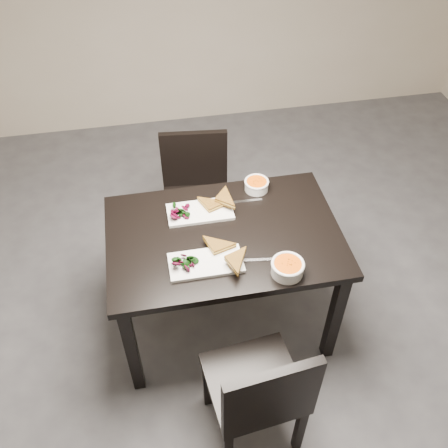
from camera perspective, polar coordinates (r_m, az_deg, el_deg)
name	(u,v)px	position (r m, az deg, el deg)	size (l,w,h in m)	color
ground	(256,346)	(3.04, 3.72, -13.73)	(5.00, 5.00, 0.00)	#47474C
room_shell	(282,49)	(1.77, 6.59, 19.26)	(5.02, 5.02, 2.81)	beige
table	(224,247)	(2.63, 0.00, -2.62)	(1.20, 0.80, 0.75)	black
chair_near	(260,392)	(2.35, 4.13, -18.62)	(0.46, 0.46, 0.85)	black
chair_far	(196,190)	(3.22, -3.22, 3.86)	(0.46, 0.46, 0.85)	black
plate_near	(206,263)	(2.41, -2.08, -4.47)	(0.36, 0.18, 0.02)	white
sandwich_near	(219,254)	(2.40, -0.63, -3.40)	(0.18, 0.13, 0.06)	#92641E
salad_near	(185,261)	(2.38, -4.49, -4.27)	(0.11, 0.10, 0.05)	black
soup_bowl_near	(287,267)	(2.37, 7.26, -4.92)	(0.16, 0.16, 0.07)	white
cutlery_near	(260,260)	(2.44, 4.14, -4.09)	(0.18, 0.02, 0.00)	silver
plate_far	(200,212)	(2.66, -2.76, 1.40)	(0.35, 0.17, 0.02)	white
sandwich_far	(212,207)	(2.63, -1.34, 1.94)	(0.17, 0.13, 0.06)	#92641E
salad_far	(181,210)	(2.64, -4.93, 1.63)	(0.11, 0.10, 0.05)	black
soup_bowl_far	(257,184)	(2.80, 3.73, 4.53)	(0.14, 0.14, 0.06)	white
cutlery_far	(246,201)	(2.74, 2.53, 2.65)	(0.18, 0.02, 0.00)	silver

